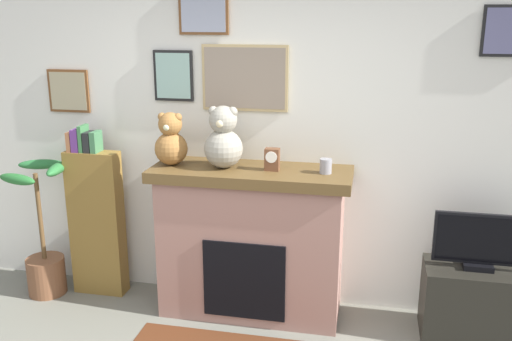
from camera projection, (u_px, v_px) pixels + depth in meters
back_wall at (252, 139)px, 4.33m from camera, size 5.20×0.15×2.60m
fireplace at (251, 241)px, 4.22m from camera, size 1.47×0.57×1.16m
bookshelf at (96, 219)px, 4.51m from camera, size 0.43×0.16×1.41m
potted_plant at (45, 251)px, 4.55m from camera, size 0.51×0.56×1.12m
tv_stand at (473, 303)px, 3.94m from camera, size 0.70×0.40×0.54m
television at (480, 242)px, 3.82m from camera, size 0.62×0.14×0.40m
candle_jar at (326, 166)px, 3.93m from camera, size 0.09×0.09×0.10m
mantel_clock at (272, 159)px, 3.99m from camera, size 0.10×0.08×0.16m
teddy_bear_brown at (171, 141)px, 4.12m from camera, size 0.25×0.25×0.40m
teddy_bear_tan at (223, 140)px, 4.03m from camera, size 0.28×0.28×0.46m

